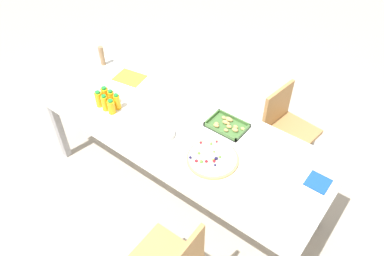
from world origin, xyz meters
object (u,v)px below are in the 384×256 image
(chair_far_right, at_px, (286,124))
(juice_bottle_3, at_px, (105,95))
(juice_bottle_5, at_px, (117,102))
(napkin_stack, at_px, (318,182))
(juice_bottle_0, at_px, (99,99))
(plate_stack, at_px, (164,133))
(paper_folder, at_px, (130,78))
(fruit_pizza, at_px, (212,159))
(cardboard_tube, at_px, (102,56))
(juice_bottle_4, at_px, (111,98))
(juice_bottle_1, at_px, (105,103))
(juice_bottle_2, at_px, (111,107))
(snack_tray, at_px, (227,125))
(party_table, at_px, (179,132))

(chair_far_right, bearing_deg, juice_bottle_3, -45.80)
(juice_bottle_5, bearing_deg, napkin_stack, 9.51)
(chair_far_right, xyz_separation_m, juice_bottle_0, (-1.24, -1.01, 0.32))
(plate_stack, height_order, paper_folder, plate_stack)
(fruit_pizza, bearing_deg, cardboard_tube, 166.83)
(juice_bottle_4, distance_m, paper_folder, 0.39)
(juice_bottle_5, relative_size, plate_stack, 0.83)
(juice_bottle_4, bearing_deg, juice_bottle_0, -131.73)
(juice_bottle_5, bearing_deg, juice_bottle_0, -154.08)
(juice_bottle_1, distance_m, juice_bottle_4, 0.08)
(juice_bottle_2, relative_size, fruit_pizza, 0.35)
(juice_bottle_0, relative_size, snack_tray, 0.48)
(juice_bottle_5, xyz_separation_m, cardboard_tube, (-0.58, 0.37, 0.03))
(juice_bottle_3, bearing_deg, juice_bottle_4, 3.51)
(juice_bottle_0, distance_m, napkin_stack, 1.81)
(fruit_pizza, relative_size, cardboard_tube, 1.97)
(juice_bottle_1, height_order, juice_bottle_3, juice_bottle_1)
(juice_bottle_1, bearing_deg, juice_bottle_5, 48.52)
(juice_bottle_3, relative_size, paper_folder, 0.56)
(juice_bottle_2, xyz_separation_m, juice_bottle_3, (-0.15, 0.07, 0.01))
(juice_bottle_1, bearing_deg, juice_bottle_2, 3.13)
(juice_bottle_0, height_order, cardboard_tube, cardboard_tube)
(party_table, bearing_deg, chair_far_right, 55.61)
(chair_far_right, distance_m, cardboard_tube, 1.81)
(juice_bottle_2, height_order, juice_bottle_3, juice_bottle_3)
(chair_far_right, distance_m, paper_folder, 1.47)
(juice_bottle_0, distance_m, paper_folder, 0.44)
(chair_far_right, xyz_separation_m, paper_folder, (-1.33, -0.58, 0.25))
(plate_stack, bearing_deg, juice_bottle_4, 178.27)
(chair_far_right, height_order, snack_tray, chair_far_right)
(party_table, height_order, cardboard_tube, cardboard_tube)
(juice_bottle_4, distance_m, snack_tray, 0.98)
(juice_bottle_4, bearing_deg, party_table, 10.90)
(party_table, xyz_separation_m, juice_bottle_5, (-0.54, -0.13, 0.13))
(juice_bottle_2, distance_m, juice_bottle_5, 0.07)
(juice_bottle_3, bearing_deg, party_table, 10.16)
(juice_bottle_2, height_order, plate_stack, juice_bottle_2)
(juice_bottle_4, height_order, juice_bottle_5, same)
(party_table, xyz_separation_m, snack_tray, (0.30, 0.24, 0.07))
(party_table, height_order, napkin_stack, napkin_stack)
(juice_bottle_0, xyz_separation_m, napkin_stack, (1.78, 0.34, -0.06))
(juice_bottle_2, bearing_deg, juice_bottle_3, 154.33)
(chair_far_right, xyz_separation_m, cardboard_tube, (-1.68, -0.57, 0.35))
(juice_bottle_0, relative_size, juice_bottle_1, 0.99)
(juice_bottle_2, xyz_separation_m, plate_stack, (0.50, 0.06, -0.04))
(chair_far_right, xyz_separation_m, juice_bottle_2, (-1.09, -1.01, 0.31))
(juice_bottle_1, bearing_deg, juice_bottle_3, 136.38)
(juice_bottle_4, bearing_deg, paper_folder, 113.07)
(juice_bottle_1, relative_size, juice_bottle_4, 1.03)
(party_table, bearing_deg, juice_bottle_3, -169.84)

